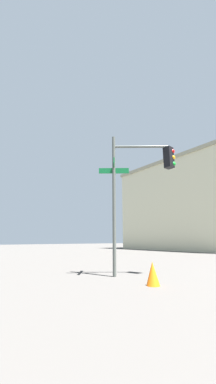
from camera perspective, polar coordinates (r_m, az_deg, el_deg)
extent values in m
cylinder|color=#474C47|center=(7.26, 1.70, -2.66)|extent=(0.12, 0.12, 5.00)
cylinder|color=#474C47|center=(8.00, 9.11, 12.36)|extent=(1.35, 1.65, 0.09)
cube|color=black|center=(8.03, 16.55, 9.15)|extent=(0.28, 0.28, 0.80)
sphere|color=red|center=(8.17, 17.47, 10.73)|extent=(0.18, 0.18, 0.18)
sphere|color=orange|center=(8.07, 17.59, 9.11)|extent=(0.18, 0.18, 0.18)
sphere|color=green|center=(7.98, 17.72, 7.44)|extent=(0.18, 0.18, 0.18)
cube|color=#0F5128|center=(7.55, 1.64, 5.93)|extent=(0.72, 0.88, 0.20)
cube|color=#0F5128|center=(7.62, 1.63, 7.49)|extent=(0.81, 0.66, 0.20)
cube|color=beige|center=(33.45, 27.23, -5.00)|extent=(15.34, 21.47, 10.22)
cube|color=gray|center=(34.48, 26.31, 3.75)|extent=(15.64, 21.77, 0.40)
cone|color=orange|center=(5.96, 12.36, -21.32)|extent=(0.36, 0.36, 0.61)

